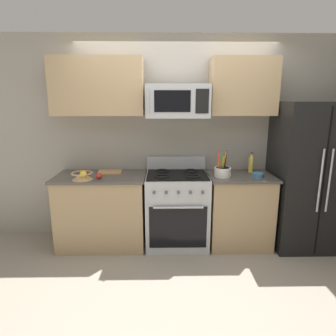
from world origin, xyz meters
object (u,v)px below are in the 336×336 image
at_px(cutting_board, 110,172).
at_px(prep_bowl, 258,175).
at_px(microwave, 177,101).
at_px(bottle_oil, 251,163).
at_px(utensil_crock, 223,171).
at_px(apple_loose, 99,176).
at_px(refrigerator, 308,176).
at_px(range_oven, 177,209).
at_px(fruit_basket, 82,175).

distance_m(cutting_board, prep_bowl, 1.83).
height_order(microwave, bottle_oil, microwave).
height_order(utensil_crock, apple_loose, utensil_crock).
height_order(utensil_crock, cutting_board, utensil_crock).
distance_m(refrigerator, cutting_board, 2.47).
distance_m(range_oven, microwave, 1.32).
height_order(apple_loose, bottle_oil, bottle_oil).
relative_size(microwave, apple_loose, 10.27).
bearing_deg(utensil_crock, cutting_board, 170.56).
bearing_deg(apple_loose, utensil_crock, 3.47).
xyz_separation_m(refrigerator, bottle_oil, (-0.66, 0.15, 0.13)).
bearing_deg(fruit_basket, range_oven, 9.37).
bearing_deg(range_oven, apple_loose, -169.86).
bearing_deg(prep_bowl, microwave, 171.98).
bearing_deg(range_oven, cutting_board, 169.61).
bearing_deg(prep_bowl, fruit_basket, -177.94).
height_order(utensil_crock, fruit_basket, utensil_crock).
bearing_deg(refrigerator, cutting_board, 175.98).
xyz_separation_m(range_oven, apple_loose, (-0.92, -0.16, 0.47)).
xyz_separation_m(apple_loose, bottle_oil, (1.86, 0.30, 0.08)).
bearing_deg(bottle_oil, cutting_board, 179.42).
height_order(cutting_board, prep_bowl, prep_bowl).
xyz_separation_m(refrigerator, apple_loose, (-2.53, -0.15, 0.05)).
distance_m(apple_loose, prep_bowl, 1.88).
bearing_deg(microwave, bottle_oil, 6.67).
bearing_deg(microwave, fruit_basket, -169.27).
bearing_deg(bottle_oil, range_oven, -171.73).
xyz_separation_m(apple_loose, cutting_board, (0.07, 0.32, -0.03)).
xyz_separation_m(range_oven, bottle_oil, (0.95, 0.14, 0.55)).
relative_size(range_oven, microwave, 1.50).
height_order(microwave, cutting_board, microwave).
height_order(range_oven, fruit_basket, range_oven).
height_order(range_oven, prep_bowl, range_oven).
xyz_separation_m(microwave, cutting_board, (-0.85, 0.13, -0.88)).
height_order(range_oven, cutting_board, range_oven).
relative_size(utensil_crock, fruit_basket, 1.29).
bearing_deg(microwave, range_oven, -89.94).
relative_size(range_oven, apple_loose, 15.36).
distance_m(utensil_crock, prep_bowl, 0.42).
xyz_separation_m(refrigerator, fruit_basket, (-2.71, -0.16, 0.07)).
relative_size(microwave, fruit_basket, 2.98).
bearing_deg(fruit_basket, apple_loose, 5.53).
bearing_deg(refrigerator, utensil_crock, -176.88).
relative_size(utensil_crock, cutting_board, 1.08).
bearing_deg(refrigerator, range_oven, 179.39).
distance_m(apple_loose, bottle_oil, 1.89).
relative_size(apple_loose, prep_bowl, 0.51).
xyz_separation_m(microwave, fruit_basket, (-1.10, -0.21, -0.83)).
xyz_separation_m(range_oven, microwave, (-0.00, 0.03, 1.32)).
distance_m(cutting_board, bottle_oil, 1.80).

